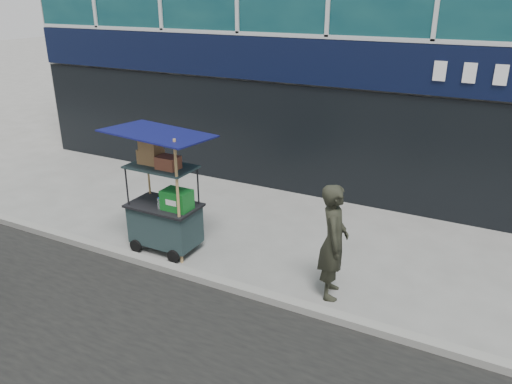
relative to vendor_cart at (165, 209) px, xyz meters
The scene contains 4 objects.
ground 1.74m from the vendor_cart, 15.18° to the right, with size 80.00×80.00×0.00m, color slate.
curb 1.78m from the vendor_cart, 21.99° to the right, with size 80.00×0.18×0.12m, color gray.
vendor_cart is the anchor object (origin of this frame).
vendor_man 3.03m from the vendor_cart, ahead, with size 0.64×0.42×1.76m, color black.
Camera 1 is at (3.48, -5.78, 4.22)m, focal length 35.00 mm.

